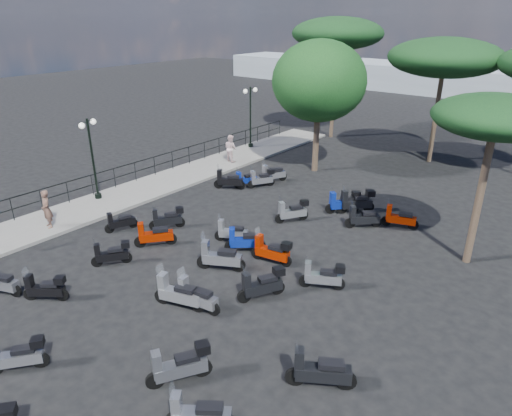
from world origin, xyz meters
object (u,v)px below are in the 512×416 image
Objects in this scene: scooter_17 at (343,202)px; scooter_4 at (229,181)px; scooter_9 at (232,232)px; scooter_25 at (319,371)px; scooter_19 at (262,285)px; scooter_24 at (180,366)px; scooter_2 at (120,222)px; scooter_23 at (199,415)px; scooter_20 at (220,258)px; broadleaf_tree at (319,81)px; lamp_post_1 at (92,154)px; scooter_21 at (244,241)px; scooter_12 at (17,356)px; scooter_13 at (196,297)px; scooter_15 at (272,251)px; lamp_post_2 at (250,113)px; pine_2 at (338,34)px; scooter_1 at (112,254)px; woman at (47,209)px; scooter_11 at (273,174)px; scooter_26 at (323,276)px; scooter_27 at (363,218)px; scooter_16 at (292,212)px; scooter_5 at (245,180)px; scooter_3 at (167,219)px; scooter_10 at (261,179)px; scooter_22 at (356,202)px; pine_3 at (496,118)px; scooter_28 at (399,218)px; scooter_7 at (45,288)px; pedestrian_far at (231,148)px; pine_0 at (445,58)px.

scooter_4 is at bearing 49.46° from scooter_17.
scooter_25 is at bearing -151.43° from scooter_9.
scooter_19 is 1.01× the size of scooter_24.
scooter_2 is 11.53m from scooter_23.
scooter_20 is 0.22× the size of broadleaf_tree.
lamp_post_1 is 3.07× the size of scooter_21.
scooter_13 is (1.73, 4.96, -0.01)m from scooter_12.
scooter_13 is at bearing -21.13° from scooter_24.
scooter_15 is 6.02m from scooter_17.
pine_2 reaches higher than lamp_post_2.
scooter_25 is (9.45, -0.34, 0.05)m from scooter_1.
scooter_9 is 2.31m from scooter_20.
scooter_20 is (5.48, -6.55, 0.03)m from scooter_4.
scooter_17 is at bearing 58.70° from woman.
scooter_11 is 10.90m from scooter_26.
scooter_4 is at bearing 29.58° from lamp_post_1.
scooter_4 reaches higher than scooter_13.
scooter_12 is 1.01× the size of scooter_27.
scooter_13 is 1.01× the size of scooter_20.
scooter_1 is at bearing 117.68° from scooter_11.
scooter_16 is (9.29, -8.20, -2.03)m from lamp_post_2.
scooter_26 is (8.65, -6.05, 0.08)m from scooter_5.
scooter_3 is (-0.80, 3.45, 0.02)m from scooter_1.
scooter_22 is (5.72, 0.10, 0.09)m from scooter_10.
scooter_22 is at bearing -11.75° from scooter_26.
scooter_11 is 0.25× the size of pine_3.
scooter_28 is at bearing -20.49° from scooter_25.
scooter_15 is (4.37, 6.74, 0.05)m from scooter_7.
scooter_5 is 10.56m from scooter_26.
scooter_28 is at bearing -116.91° from scooter_16.
lamp_post_1 reaches higher than pedestrian_far.
scooter_2 is 0.92× the size of scooter_4.
lamp_post_2 is 3.08× the size of scooter_12.
scooter_21 is 10.12m from pine_3.
scooter_23 is at bearing 173.33° from scooter_2.
scooter_22 is at bearing -11.03° from scooter_13.
scooter_24 is at bearing -174.05° from scooter_15.
scooter_24 is (7.35, -12.69, 0.05)m from scooter_10.
scooter_12 is (3.65, -8.38, 0.00)m from scooter_3.
pine_2 is (-6.96, 19.99, 7.00)m from scooter_20.
scooter_10 is 0.85× the size of scooter_15.
lamp_post_1 is at bearing 71.88° from scooter_17.
broadleaf_tree reaches higher than scooter_27.
broadleaf_tree reaches higher than pedestrian_far.
scooter_5 is 0.88× the size of scooter_25.
pine_2 reaches higher than scooter_5.
pine_0 is (1.48, 16.75, 5.97)m from scooter_21.
scooter_2 is (3.82, -1.38, -2.09)m from lamp_post_1.
scooter_21 is 5.71m from scooter_27.
scooter_13 is (5.35, -11.17, -0.01)m from scooter_11.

